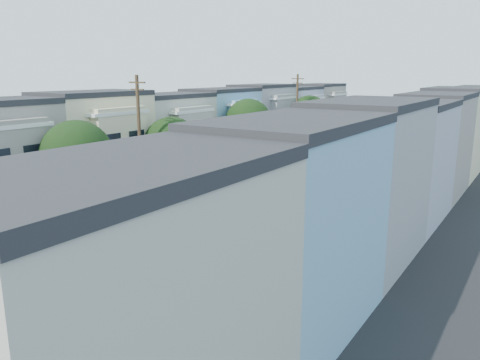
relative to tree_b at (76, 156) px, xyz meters
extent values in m
plane|color=black|center=(6.30, 3.73, -4.99)|extent=(160.00, 160.00, 0.00)
cube|color=black|center=(6.30, 18.73, -4.98)|extent=(12.00, 70.00, 0.02)
cube|color=gray|center=(0.25, 18.73, -4.91)|extent=(0.30, 70.00, 0.15)
cube|color=gray|center=(12.35, 18.73, -4.91)|extent=(0.30, 70.00, 0.15)
cube|color=gray|center=(-1.05, 18.73, -4.91)|extent=(2.60, 70.00, 0.15)
cube|color=gray|center=(13.65, 18.73, -4.91)|extent=(2.60, 70.00, 0.15)
cube|color=gold|center=(6.30, 18.73, -4.99)|extent=(0.12, 70.00, 0.01)
cube|color=#AAACB9|center=(-4.85, 18.73, -4.99)|extent=(5.00, 70.00, 8.50)
cube|color=#AAACB9|center=(17.45, 18.73, -4.99)|extent=(5.00, 70.00, 8.50)
cylinder|color=black|center=(-0.30, 0.00, -3.30)|extent=(0.44, 0.44, 3.36)
sphere|color=#213715|center=(0.00, 0.00, 0.02)|extent=(4.70, 4.70, 4.70)
cylinder|color=black|center=(-0.30, 9.20, -3.55)|extent=(0.44, 0.44, 2.86)
sphere|color=#213715|center=(0.00, 9.20, -0.48)|extent=(4.70, 4.70, 4.70)
cylinder|color=black|center=(-0.30, 20.77, -3.09)|extent=(0.44, 0.44, 3.80)
sphere|color=#213715|center=(0.00, 20.77, 0.46)|extent=(4.70, 4.70, 4.70)
cylinder|color=black|center=(-0.30, 35.05, -3.20)|extent=(0.44, 0.44, 3.57)
sphere|color=#213715|center=(0.00, 35.05, 0.23)|extent=(4.70, 4.70, 4.70)
cylinder|color=black|center=(12.90, 34.23, -3.67)|extent=(0.44, 0.44, 2.63)
sphere|color=#213715|center=(13.20, 34.23, -1.27)|extent=(3.10, 3.10, 3.10)
cylinder|color=#42301E|center=(0.00, 5.73, 0.01)|extent=(0.26, 0.26, 10.00)
cube|color=#42301E|center=(0.00, 5.73, 4.61)|extent=(1.60, 0.12, 0.12)
cylinder|color=#42301E|center=(0.00, 31.73, 0.01)|extent=(0.26, 0.26, 10.00)
cube|color=#42301E|center=(0.00, 31.73, 4.61)|extent=(1.60, 0.12, 0.12)
cube|color=silver|center=(8.15, 15.64, -2.99)|extent=(2.57, 4.60, 2.51)
cube|color=silver|center=(8.15, 19.01, -3.09)|extent=(2.57, 2.14, 2.31)
cube|color=black|center=(8.15, 16.60, -4.38)|extent=(2.36, 6.61, 0.26)
cube|color=#2D0A51|center=(7.77, 13.34, -2.69)|extent=(0.96, 0.04, 0.47)
cube|color=#198C1E|center=(8.63, 13.34, -2.69)|extent=(0.75, 0.04, 0.47)
cylinder|color=black|center=(6.99, 14.38, -4.50)|extent=(0.30, 0.96, 0.96)
cylinder|color=black|center=(9.30, 14.38, -4.50)|extent=(0.30, 0.96, 0.96)
cylinder|color=black|center=(6.99, 18.69, -4.50)|extent=(0.30, 0.96, 0.96)
cylinder|color=black|center=(9.30, 18.69, -4.50)|extent=(0.30, 0.96, 0.96)
imported|color=black|center=(9.05, 28.28, -4.27)|extent=(2.44, 4.91, 1.42)
imported|color=#0E1038|center=(1.40, -4.81, -4.36)|extent=(1.35, 3.76, 1.25)
imported|color=#ADB3C4|center=(1.40, 6.05, -4.37)|extent=(1.58, 3.77, 1.23)
imported|color=#5D0911|center=(1.40, 16.54, -4.37)|extent=(2.40, 4.58, 1.23)
imported|color=slate|center=(11.20, -4.43, -4.29)|extent=(1.66, 4.31, 1.40)
imported|color=#B8B5C0|center=(11.20, 0.64, -4.28)|extent=(1.74, 4.39, 1.42)
imported|color=black|center=(11.20, 22.36, -4.31)|extent=(2.54, 5.02, 1.36)
imported|color=black|center=(11.20, 30.88, -4.24)|extent=(1.78, 4.60, 1.49)
cylinder|color=black|center=(11.20, -8.88, -4.63)|extent=(0.13, 0.71, 0.71)
cylinder|color=black|center=(11.20, -10.44, -4.63)|extent=(0.13, 0.71, 0.71)
cube|color=black|center=(11.20, -9.66, -4.43)|extent=(0.25, 1.23, 0.20)
cube|color=#B2B2B2|center=(11.20, -9.38, -4.20)|extent=(0.31, 0.49, 0.25)
camera|label=1|loc=(25.41, -19.12, 5.31)|focal=35.00mm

